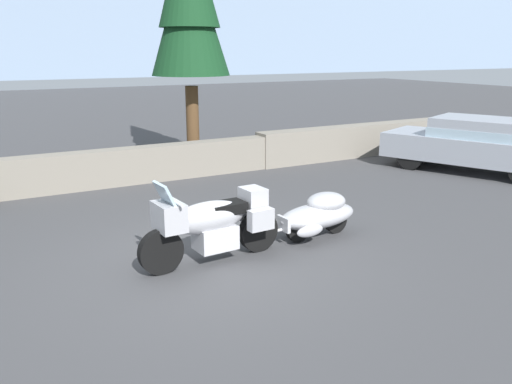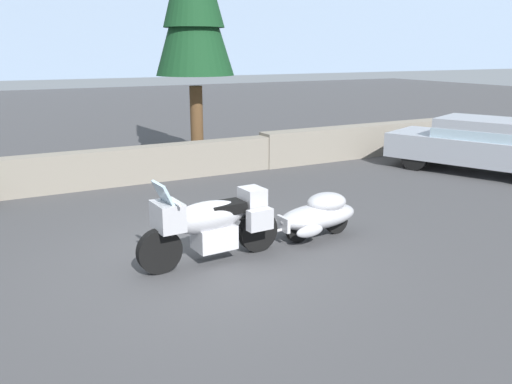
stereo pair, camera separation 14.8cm
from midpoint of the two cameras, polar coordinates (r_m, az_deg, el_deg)
name	(u,v)px [view 1 (the left image)]	position (r m, az deg, el deg)	size (l,w,h in m)	color
ground_plane	(206,261)	(8.13, -5.94, -7.44)	(80.00, 80.00, 0.00)	#424244
stone_guard_wall	(143,163)	(13.08, -12.45, 3.02)	(24.00, 0.59, 0.94)	gray
touring_motorcycle	(211,222)	(7.90, -5.36, -3.29)	(2.31, 0.82, 1.33)	black
car_shaped_trailer	(318,214)	(9.03, 6.25, -2.36)	(2.22, 0.81, 0.76)	black
sedan_at_right_edge	(478,143)	(14.93, 22.55, 4.93)	(3.43, 4.85, 1.41)	black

